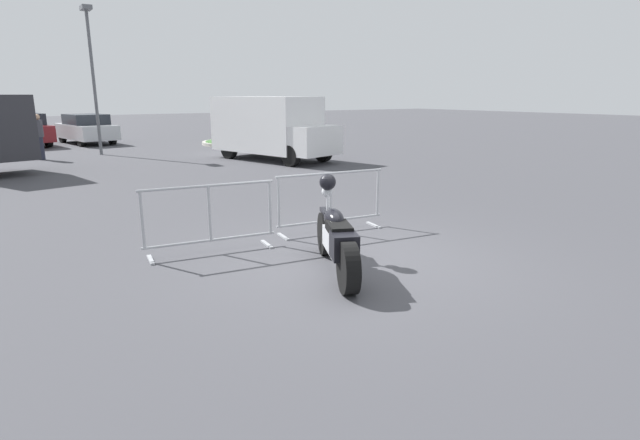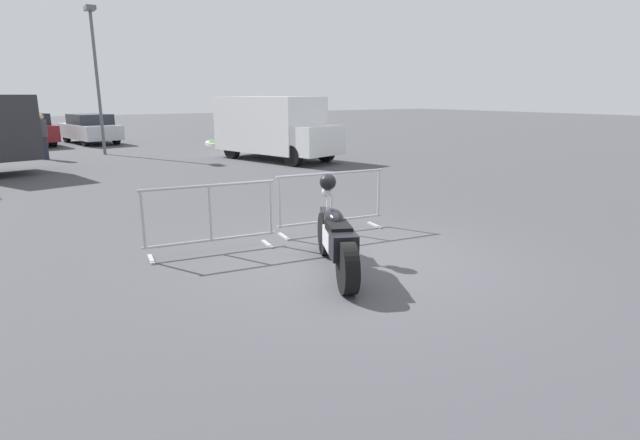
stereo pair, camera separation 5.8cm
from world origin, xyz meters
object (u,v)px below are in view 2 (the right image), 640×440
object	(u,v)px
crowd_barrier_near	(210,218)
pedestrian	(43,135)
delivery_van	(273,126)
motorcycle	(336,238)
crowd_barrier_far	(331,201)
parked_car_silver	(90,129)
street_lamp	(95,60)
parked_car_maroon	(25,129)

from	to	relation	value
crowd_barrier_near	pedestrian	bearing A→B (deg)	94.15
crowd_barrier_near	delivery_van	size ratio (longest dim) A/B	0.38
motorcycle	crowd_barrier_far	bearing A→B (deg)	-8.11
crowd_barrier_near	pedestrian	distance (m)	14.38
crowd_barrier_far	delivery_van	size ratio (longest dim) A/B	0.38
crowd_barrier_near	crowd_barrier_far	size ratio (longest dim) A/B	1.00
motorcycle	parked_car_silver	bearing A→B (deg)	23.39
parked_car_silver	street_lamp	size ratio (longest dim) A/B	0.79
parked_car_maroon	street_lamp	size ratio (longest dim) A/B	0.84
delivery_van	crowd_barrier_far	bearing A→B (deg)	-37.45
motorcycle	parked_car_silver	distance (m)	22.07
parked_car_silver	parked_car_maroon	bearing A→B (deg)	72.11
delivery_van	parked_car_silver	distance (m)	11.70
parked_car_maroon	parked_car_silver	bearing A→B (deg)	-107.89
crowd_barrier_near	pedestrian	size ratio (longest dim) A/B	1.21
crowd_barrier_far	delivery_van	world-z (taller)	delivery_van
parked_car_maroon	motorcycle	bearing A→B (deg)	176.27
crowd_barrier_near	parked_car_silver	world-z (taller)	parked_car_silver
motorcycle	crowd_barrier_far	distance (m)	2.08
delivery_van	parked_car_maroon	bearing A→B (deg)	-161.26
pedestrian	parked_car_maroon	bearing A→B (deg)	3.46
motorcycle	parked_car_maroon	xyz separation A→B (m)	(-2.41, 22.46, 0.30)
street_lamp	parked_car_silver	bearing A→B (deg)	86.25
parked_car_maroon	crowd_barrier_near	bearing A→B (deg)	173.72
street_lamp	crowd_barrier_near	bearing A→B (deg)	-94.42
crowd_barrier_far	parked_car_silver	world-z (taller)	parked_car_silver
crowd_barrier_far	street_lamp	distance (m)	15.26
crowd_barrier_far	parked_car_maroon	bearing A→B (deg)	99.68
crowd_barrier_far	parked_car_maroon	world-z (taller)	parked_car_maroon
parked_car_maroon	pedestrian	bearing A→B (deg)	172.41
delivery_van	pedestrian	size ratio (longest dim) A/B	3.16
crowd_barrier_near	parked_car_maroon	bearing A→B (deg)	93.58
parked_car_silver	crowd_barrier_near	bearing A→B (deg)	165.90
crowd_barrier_near	parked_car_silver	distance (m)	20.37
delivery_van	pedestrian	world-z (taller)	delivery_van
crowd_barrier_near	parked_car_silver	size ratio (longest dim) A/B	0.45
parked_car_maroon	street_lamp	world-z (taller)	street_lamp
parked_car_silver	pedestrian	distance (m)	6.49
crowd_barrier_near	pedestrian	xyz separation A→B (m)	(-1.04, 14.34, 0.37)
crowd_barrier_near	street_lamp	bearing A→B (deg)	85.58
crowd_barrier_near	crowd_barrier_far	world-z (taller)	same
parked_car_silver	pedestrian	bearing A→B (deg)	147.03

